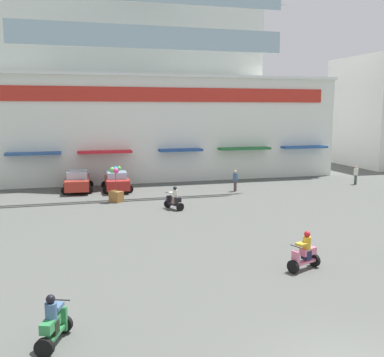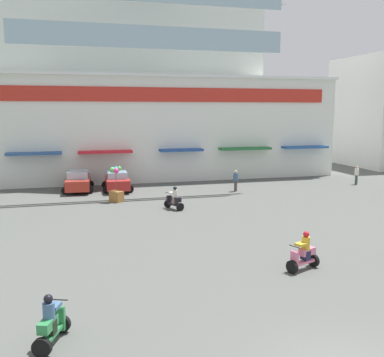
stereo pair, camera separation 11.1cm
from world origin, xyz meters
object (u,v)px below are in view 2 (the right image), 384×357
scooter_rider_2 (304,254)px  pedestrian_1 (236,179)px  balloon_vendor_cart (116,187)px  scooter_rider_3 (51,323)px  pedestrian_0 (357,174)px  scooter_rider_0 (174,200)px  parked_car_0 (78,181)px  parked_car_1 (117,181)px

scooter_rider_2 → pedestrian_1: size_ratio=0.95×
balloon_vendor_cart → scooter_rider_3: bearing=-101.0°
pedestrian_0 → scooter_rider_0: bearing=-162.6°
scooter_rider_3 → pedestrian_1: pedestrian_1 is taller
parked_car_0 → scooter_rider_2: bearing=-68.1°
parked_car_0 → scooter_rider_2: 22.12m
parked_car_0 → pedestrian_0: 23.24m
parked_car_1 → scooter_rider_2: (5.29, -19.96, -0.12)m
parked_car_0 → scooter_rider_3: parked_car_0 is taller
scooter_rider_2 → scooter_rider_3: bearing=-160.2°
pedestrian_1 → balloon_vendor_cart: bearing=-170.2°
parked_car_1 → pedestrian_0: size_ratio=2.58×
parked_car_1 → balloon_vendor_cart: balloon_vendor_cart is taller
scooter_rider_3 → scooter_rider_0: bearing=65.7°
scooter_rider_0 → pedestrian_1: size_ratio=0.94×
pedestrian_1 → scooter_rider_2: bearing=-102.0°
scooter_rider_0 → parked_car_0: bearing=124.7°
scooter_rider_3 → balloon_vendor_cart: 19.37m
parked_car_0 → balloon_vendor_cart: bearing=-63.4°
scooter_rider_0 → scooter_rider_3: scooter_rider_0 is taller
scooter_rider_0 → balloon_vendor_cart: (-3.33, 3.44, 0.39)m
scooter_rider_0 → pedestrian_0: 18.09m
scooter_rider_2 → pedestrian_0: bearing=49.9°
scooter_rider_0 → pedestrian_0: pedestrian_0 is taller
pedestrian_0 → scooter_rider_2: bearing=-130.1°
scooter_rider_0 → pedestrian_0: size_ratio=0.98×
scooter_rider_0 → pedestrian_1: bearing=39.6°
pedestrian_0 → pedestrian_1: (-11.14, -0.33, 0.04)m
parked_car_0 → scooter_rider_3: bearing=-92.9°
parked_car_0 → scooter_rider_0: 10.17m
parked_car_0 → parked_car_1: size_ratio=1.07×
parked_car_0 → parked_car_1: (2.97, -0.56, -0.04)m
pedestrian_1 → scooter_rider_0: bearing=-140.4°
scooter_rider_2 → pedestrian_1: (3.65, 17.23, 0.28)m
scooter_rider_0 → scooter_rider_3: 17.08m
parked_car_1 → balloon_vendor_cart: 4.40m
parked_car_1 → pedestrian_1: pedestrian_1 is taller
scooter_rider_3 → pedestrian_0: bearing=40.8°
scooter_rider_3 → pedestrian_0: (24.28, 20.97, 0.28)m
scooter_rider_3 → balloon_vendor_cart: bearing=79.0°
parked_car_0 → balloon_vendor_cart: 5.50m
scooter_rider_3 → parked_car_1: bearing=79.8°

